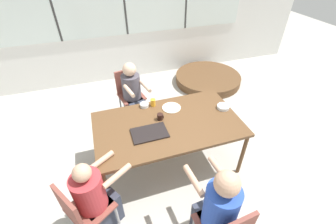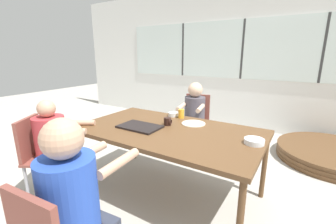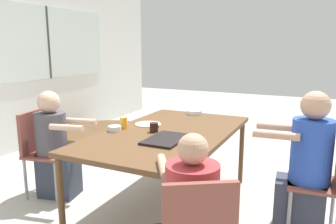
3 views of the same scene
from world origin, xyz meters
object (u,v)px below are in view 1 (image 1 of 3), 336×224
(chair_for_man_blue_shirt, at_px, (81,210))
(juice_glass, at_px, (153,102))
(person_man_teal_shirt, at_px, (216,214))
(folded_table_stack, at_px, (208,79))
(person_woman_green_shirt, at_px, (133,96))
(person_man_blue_shirt, at_px, (96,200))
(bowl_white_shallow, at_px, (223,107))
(bowl_cereal, at_px, (144,105))
(coffee_mug, at_px, (160,117))
(chair_for_woman_green_shirt, at_px, (129,90))

(chair_for_man_blue_shirt, height_order, juice_glass, chair_for_man_blue_shirt)
(person_man_teal_shirt, relative_size, folded_table_stack, 0.81)
(person_woman_green_shirt, height_order, juice_glass, person_woman_green_shirt)
(person_woman_green_shirt, xyz_separation_m, person_man_teal_shirt, (0.35, -2.32, 0.05))
(person_man_blue_shirt, xyz_separation_m, juice_glass, (0.91, 1.05, 0.33))
(person_woman_green_shirt, relative_size, juice_glass, 10.18)
(person_woman_green_shirt, bearing_deg, bowl_white_shallow, 122.47)
(bowl_cereal, bearing_deg, coffee_mug, -69.01)
(bowl_white_shallow, xyz_separation_m, bowl_cereal, (-1.03, 0.38, 0.00))
(person_man_blue_shirt, distance_m, juice_glass, 1.43)
(folded_table_stack, bearing_deg, person_man_blue_shirt, -135.49)
(person_man_blue_shirt, xyz_separation_m, bowl_cereal, (0.79, 1.07, 0.30))
(person_woman_green_shirt, xyz_separation_m, person_man_blue_shirt, (-0.74, -1.77, -0.02))
(person_man_teal_shirt, bearing_deg, person_man_blue_shirt, 148.54)
(chair_for_woman_green_shirt, height_order, coffee_mug, chair_for_woman_green_shirt)
(chair_for_woman_green_shirt, distance_m, bowl_white_shallow, 1.69)
(folded_table_stack, bearing_deg, chair_for_man_blue_shirt, -136.03)
(person_woman_green_shirt, xyz_separation_m, coffee_mug, (0.18, -1.04, 0.30))
(chair_for_man_blue_shirt, bearing_deg, bowl_cereal, 108.96)
(juice_glass, bearing_deg, person_man_teal_shirt, -83.58)
(chair_for_woman_green_shirt, height_order, bowl_white_shallow, chair_for_woman_green_shirt)
(person_woman_green_shirt, xyz_separation_m, bowl_white_shallow, (1.08, -1.09, 0.28))
(bowl_white_shallow, relative_size, folded_table_stack, 0.12)
(folded_table_stack, bearing_deg, person_woman_green_shirt, -157.46)
(person_man_blue_shirt, relative_size, person_man_teal_shirt, 0.89)
(chair_for_woman_green_shirt, relative_size, juice_glass, 8.15)
(juice_glass, distance_m, bowl_cereal, 0.13)
(chair_for_woman_green_shirt, xyz_separation_m, bowl_white_shallow, (1.11, -1.25, 0.25))
(person_woman_green_shirt, xyz_separation_m, bowl_cereal, (0.05, -0.70, 0.28))
(person_man_blue_shirt, relative_size, bowl_white_shallow, 6.27)
(person_woman_green_shirt, bearing_deg, coffee_mug, 87.45)
(person_man_blue_shirt, height_order, person_man_teal_shirt, person_man_teal_shirt)
(bowl_white_shallow, bearing_deg, person_man_teal_shirt, -120.52)
(person_man_blue_shirt, bearing_deg, bowl_cereal, 111.31)
(juice_glass, relative_size, bowl_cereal, 0.87)
(chair_for_woman_green_shirt, height_order, person_woman_green_shirt, person_woman_green_shirt)
(bowl_cereal, distance_m, folded_table_stack, 2.41)
(person_man_teal_shirt, distance_m, juice_glass, 1.63)
(chair_for_woman_green_shirt, distance_m, bowl_cereal, 0.91)
(chair_for_man_blue_shirt, xyz_separation_m, folded_table_stack, (2.72, 2.62, -0.43))
(chair_for_man_blue_shirt, xyz_separation_m, coffee_mug, (1.07, 0.82, 0.27))
(person_woman_green_shirt, height_order, person_man_teal_shirt, person_man_teal_shirt)
(person_man_blue_shirt, xyz_separation_m, bowl_white_shallow, (1.82, 0.69, 0.30))
(person_woman_green_shirt, relative_size, person_man_blue_shirt, 1.03)
(chair_for_woman_green_shirt, bearing_deg, chair_for_man_blue_shirt, 54.95)
(chair_for_woman_green_shirt, relative_size, chair_for_man_blue_shirt, 1.00)
(person_man_teal_shirt, height_order, coffee_mug, person_man_teal_shirt)
(juice_glass, bearing_deg, coffee_mug, -88.31)
(person_woman_green_shirt, distance_m, person_man_teal_shirt, 2.35)
(person_woman_green_shirt, bearing_deg, chair_for_woman_green_shirt, -90.00)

